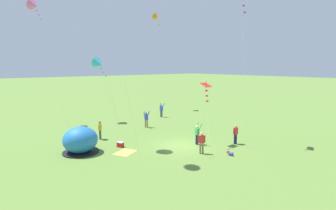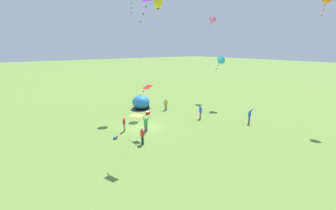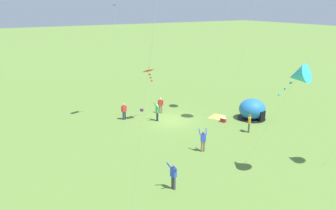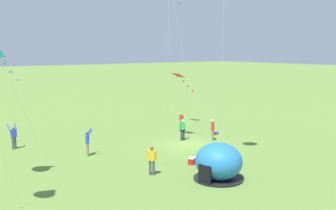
% 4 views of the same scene
% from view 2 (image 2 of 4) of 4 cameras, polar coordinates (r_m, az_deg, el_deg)
% --- Properties ---
extents(ground_plane, '(300.00, 300.00, 0.00)m').
position_cam_2_polar(ground_plane, '(26.71, -5.94, -5.64)').
color(ground_plane, olive).
extents(popup_tent, '(2.81, 2.81, 2.10)m').
position_cam_2_polar(popup_tent, '(34.33, -6.87, 0.65)').
color(popup_tent, '#2672BF').
rests_on(popup_tent, ground).
extents(picnic_blanket, '(2.10, 1.93, 0.01)m').
position_cam_2_polar(picnic_blanket, '(31.26, -7.90, -2.66)').
color(picnic_blanket, gold).
rests_on(picnic_blanket, ground).
extents(cooler_box, '(0.54, 0.63, 0.44)m').
position_cam_2_polar(cooler_box, '(31.56, -5.13, -2.00)').
color(cooler_box, red).
rests_on(cooler_box, ground).
extents(toddler_crawling, '(0.30, 0.55, 0.32)m').
position_cam_2_polar(toddler_crawling, '(23.87, -13.13, -8.02)').
color(toddler_crawling, blue).
rests_on(toddler_crawling, ground).
extents(person_strolling, '(0.43, 0.46, 1.72)m').
position_cam_2_polar(person_strolling, '(33.35, -0.57, 0.28)').
color(person_strolling, '#4C4C51').
rests_on(person_strolling, ground).
extents(person_far_back, '(0.55, 0.69, 1.89)m').
position_cam_2_polar(person_far_back, '(25.02, -5.66, -4.61)').
color(person_far_back, '#1E2347').
rests_on(person_far_back, ground).
extents(person_watching_sky, '(0.49, 0.42, 1.72)m').
position_cam_2_polar(person_watching_sky, '(25.42, -11.06, -4.59)').
color(person_watching_sky, '#8C7251').
rests_on(person_watching_sky, ground).
extents(person_with_toddler, '(0.59, 0.25, 1.72)m').
position_cam_2_polar(person_with_toddler, '(21.88, -6.53, -7.61)').
color(person_with_toddler, '#1E2347').
rests_on(person_with_toddler, ground).
extents(person_center_field, '(0.71, 0.61, 1.89)m').
position_cam_2_polar(person_center_field, '(29.61, 8.24, -1.65)').
color(person_center_field, '#8C7251').
rests_on(person_center_field, ground).
extents(person_flying_kite, '(0.57, 0.70, 1.89)m').
position_cam_2_polar(person_flying_kite, '(29.31, 20.02, -2.57)').
color(person_flying_kite, '#4C4C51').
rests_on(person_flying_kite, ground).
extents(kite_purple, '(1.62, 2.59, 13.40)m').
position_cam_2_polar(kite_purple, '(20.18, -5.02, 24.43)').
color(kite_purple, silver).
rests_on(kite_purple, ground).
extents(kite_red, '(3.10, 3.41, 5.54)m').
position_cam_2_polar(kite_red, '(23.29, -5.70, 4.03)').
color(kite_red, silver).
rests_on(kite_red, ground).
extents(kite_yellow, '(2.83, 2.06, 15.77)m').
position_cam_2_polar(kite_yellow, '(33.39, -2.55, 24.54)').
color(kite_yellow, silver).
rests_on(kite_yellow, ground).
extents(kite_cyan, '(1.68, 3.92, 7.86)m').
position_cam_2_polar(kite_cyan, '(34.75, 12.96, 10.68)').
color(kite_cyan, silver).
rests_on(kite_cyan, ground).
extents(kite_pink, '(2.70, 4.71, 14.36)m').
position_cam_2_polar(kite_pink, '(41.79, 11.06, 20.40)').
color(kite_pink, silver).
rests_on(kite_pink, ground).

